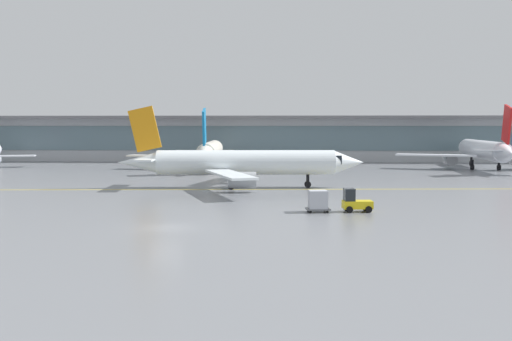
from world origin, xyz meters
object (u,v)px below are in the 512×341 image
object	(u,v)px
baggage_tug	(355,202)
cargo_dolly_lead	(318,200)
gate_airplane_1	(210,151)
gate_airplane_2	(484,150)
taxiing_regional_jet	(243,163)

from	to	relation	value
baggage_tug	cargo_dolly_lead	xyz separation A→B (m)	(-3.32, -0.31, 0.16)
baggage_tug	cargo_dolly_lead	bearing A→B (deg)	180.00
gate_airplane_1	gate_airplane_2	xyz separation A→B (m)	(47.78, 1.87, 0.16)
gate_airplane_2	baggage_tug	xyz separation A→B (m)	(-28.55, -53.20, -2.38)
gate_airplane_1	taxiing_regional_jet	xyz separation A→B (m)	(7.83, -31.17, -0.09)
gate_airplane_2	taxiing_regional_jet	bearing A→B (deg)	133.36
gate_airplane_2	cargo_dolly_lead	size ratio (longest dim) A/B	14.70
gate_airplane_1	cargo_dolly_lead	world-z (taller)	gate_airplane_1
cargo_dolly_lead	baggage_tug	bearing A→B (deg)	-0.00
baggage_tug	cargo_dolly_lead	distance (m)	3.34
gate_airplane_2	cargo_dolly_lead	distance (m)	62.32
gate_airplane_1	cargo_dolly_lead	bearing A→B (deg)	-165.60
gate_airplane_1	baggage_tug	world-z (taller)	gate_airplane_1
baggage_tug	taxiing_regional_jet	bearing A→B (deg)	114.11
gate_airplane_2	baggage_tug	world-z (taller)	gate_airplane_2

